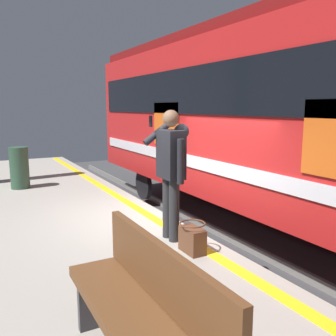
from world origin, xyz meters
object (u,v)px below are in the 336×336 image
object	(u,v)px
bench	(144,307)
trash_bin	(19,168)
train_carriage	(286,114)
handbag	(192,239)
passenger	(171,164)

from	to	relation	value
bench	trash_bin	distance (m)	6.42
train_carriage	trash_bin	world-z (taller)	train_carriage
bench	trash_bin	xyz separation A→B (m)	(6.42, 0.06, -0.04)
handbag	bench	world-z (taller)	bench
train_carriage	bench	bearing A→B (deg)	124.36
train_carriage	handbag	distance (m)	3.48
trash_bin	handbag	bearing A→B (deg)	-163.40
handbag	trash_bin	bearing A→B (deg)	16.60
trash_bin	train_carriage	bearing A→B (deg)	-129.24
train_carriage	bench	world-z (taller)	train_carriage
train_carriage	bench	xyz separation A→B (m)	(-2.91, 4.25, -1.16)
bench	trash_bin	world-z (taller)	trash_bin
passenger	bench	xyz separation A→B (m)	(-2.12, 1.38, -0.53)
train_carriage	passenger	bearing A→B (deg)	105.27
handbag	bench	bearing A→B (deg)	139.05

